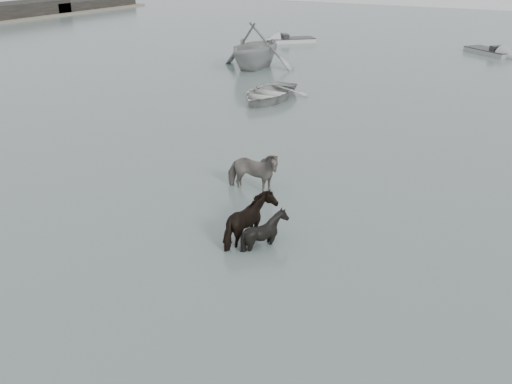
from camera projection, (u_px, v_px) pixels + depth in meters
ground at (240, 231)px, 16.59m from camera, size 140.00×140.00×0.00m
pony_pinto at (252, 168)px, 19.01m from camera, size 2.06×1.20×1.64m
pony_dark at (251, 214)px, 15.75m from camera, size 1.86×2.00×1.61m
pony_black at (265, 222)px, 15.56m from camera, size 1.55×1.47×1.37m
rowboat_lead at (268, 91)px, 30.54m from camera, size 3.53×4.83×0.98m
rowboat_trail at (256, 44)px, 38.22m from camera, size 5.40×6.20×3.18m
skiff_outer at (292, 38)px, 48.99m from camera, size 5.02×4.77×0.75m
skiff_mid at (490, 49)px, 43.56m from camera, size 5.42×4.79×0.75m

